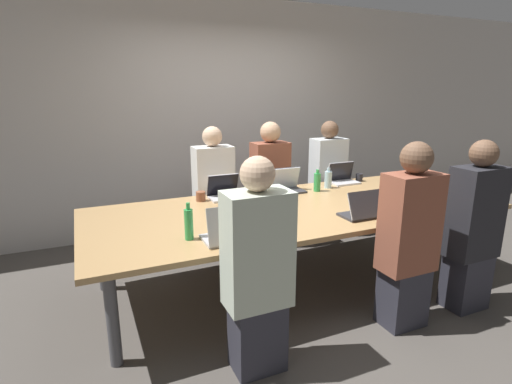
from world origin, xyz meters
name	(u,v)px	position (x,y,z in m)	size (l,w,h in m)	color
ground_plane	(295,280)	(0.00, 0.00, 0.00)	(24.00, 24.00, 0.00)	#4C4742
curtain_wall	(226,116)	(0.00, 1.83, 1.40)	(12.00, 0.06, 2.80)	#BCB7B2
conference_table	(297,212)	(0.00, 0.00, 0.67)	(3.64, 1.46, 0.72)	tan
laptop_far_midleft	(224,191)	(-0.50, 0.54, 0.79)	(0.31, 0.23, 0.23)	silver
person_far_midleft	(214,194)	(-0.49, 0.91, 0.66)	(0.40, 0.24, 1.37)	#2D2D38
cup_far_midleft	(201,196)	(-0.73, 0.53, 0.76)	(0.09, 0.09, 0.09)	brown
laptop_near_left	(229,231)	(-0.85, -0.55, 0.80)	(0.34, 0.27, 0.27)	#B7B7BC
person_near_left	(257,272)	(-0.81, -0.94, 0.67)	(0.40, 0.24, 1.38)	#2D2D38
cup_near_left	(258,226)	(-0.58, -0.45, 0.77)	(0.07, 0.07, 0.10)	white
bottle_near_left	(189,224)	(-1.08, -0.38, 0.83)	(0.06, 0.06, 0.27)	green
laptop_near_midright	(365,210)	(0.35, -0.49, 0.79)	(0.36, 0.23, 0.23)	#333338
person_near_midright	(408,240)	(0.39, -0.94, 0.68)	(0.40, 0.24, 1.39)	#2D2D38
laptop_near_right	(434,200)	(1.06, -0.53, 0.79)	(0.34, 0.25, 0.25)	gray
person_near_right	(473,230)	(1.04, -0.96, 0.67)	(0.40, 0.24, 1.38)	#2D2D38
laptop_far_right	(342,177)	(0.92, 0.61, 0.79)	(0.32, 0.22, 0.23)	silver
person_far_right	(327,180)	(0.98, 0.98, 0.67)	(0.40, 0.24, 1.38)	#2D2D38
cup_far_right	(359,177)	(1.15, 0.60, 0.76)	(0.08, 0.08, 0.09)	#232328
bottle_far_right	(328,179)	(0.64, 0.48, 0.81)	(0.08, 0.08, 0.22)	#ADD1E0
laptop_far_center	(286,185)	(0.17, 0.53, 0.79)	(0.33, 0.24, 0.24)	#333338
person_far_center	(270,186)	(0.19, 0.95, 0.68)	(0.40, 0.24, 1.40)	#2D2D38
cup_far_center	(266,191)	(-0.09, 0.47, 0.77)	(0.10, 0.10, 0.09)	#232328
bottle_far_center	(317,182)	(0.46, 0.40, 0.82)	(0.07, 0.07, 0.23)	green
stapler	(279,209)	(-0.22, -0.08, 0.75)	(0.06, 0.15, 0.05)	black
notebook	(238,214)	(-0.57, 0.00, 0.73)	(0.24, 0.19, 0.02)	maroon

